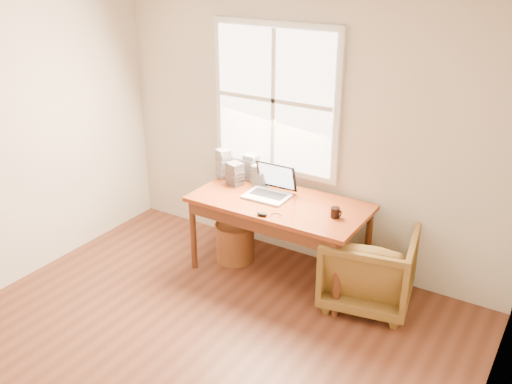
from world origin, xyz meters
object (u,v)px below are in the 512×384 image
(desk, at_px, (280,203))
(coffee_mug, at_px, (335,212))
(armchair, at_px, (369,267))
(wicker_stool, at_px, (235,242))
(cd_stack_a, at_px, (251,167))
(laptop, at_px, (267,184))

(desk, height_order, coffee_mug, coffee_mug)
(armchair, height_order, wicker_stool, armchair)
(desk, xyz_separation_m, wicker_stool, (-0.49, -0.00, -0.54))
(desk, distance_m, wicker_stool, 0.73)
(cd_stack_a, bearing_deg, coffee_mug, -17.47)
(armchair, height_order, laptop, laptop)
(armchair, height_order, cd_stack_a, cd_stack_a)
(armchair, relative_size, coffee_mug, 8.56)
(coffee_mug, xyz_separation_m, cd_stack_a, (-1.05, 0.33, 0.08))
(armchair, relative_size, laptop, 1.97)
(wicker_stool, bearing_deg, coffee_mug, -2.01)
(coffee_mug, bearing_deg, wicker_stool, 179.49)
(wicker_stool, bearing_deg, armchair, 0.00)
(cd_stack_a, bearing_deg, armchair, -12.06)
(cd_stack_a, bearing_deg, wicker_stool, -90.15)
(laptop, bearing_deg, coffee_mug, -4.41)
(coffee_mug, bearing_deg, cd_stack_a, 164.02)
(desk, bearing_deg, armchair, 0.00)
(wicker_stool, bearing_deg, cd_stack_a, 89.85)
(desk, xyz_separation_m, laptop, (-0.14, 0.01, 0.16))
(desk, xyz_separation_m, armchair, (0.88, 0.00, -0.39))
(armchair, xyz_separation_m, wicker_stool, (-1.38, -0.00, -0.16))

